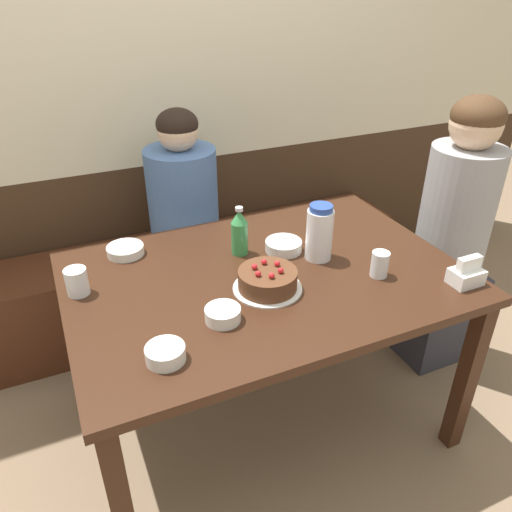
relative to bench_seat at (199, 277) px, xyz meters
name	(u,v)px	position (x,y,z in m)	size (l,w,h in m)	color
ground_plane	(264,417)	(0.00, -0.83, -0.23)	(12.00, 12.00, 0.00)	#846B51
back_wall	(172,73)	(0.00, 0.22, 1.02)	(4.80, 0.04, 2.50)	#3D2819
bench_seat	(199,277)	(0.00, 0.00, 0.00)	(2.18, 0.38, 0.47)	#472314
dining_table	(265,293)	(0.00, -0.83, 0.42)	(1.39, 0.95, 0.73)	#381E11
birthday_cake	(268,280)	(-0.03, -0.92, 0.54)	(0.24, 0.24, 0.09)	white
water_pitcher	(319,233)	(0.23, -0.81, 0.61)	(0.10, 0.10, 0.22)	white
soju_bottle	(239,232)	(-0.03, -0.65, 0.59)	(0.06, 0.06, 0.19)	#388E4C
napkin_holder	(466,274)	(0.60, -1.17, 0.54)	(0.11, 0.08, 0.11)	white
bowl_soup_white	(125,250)	(-0.43, -0.49, 0.52)	(0.14, 0.14, 0.03)	white
bowl_rice_small	(223,314)	(-0.23, -1.02, 0.52)	(0.11, 0.11, 0.04)	white
bowl_side_dish	(165,354)	(-0.44, -1.13, 0.52)	(0.11, 0.11, 0.04)	white
bowl_sauce_shallow	(283,246)	(0.14, -0.71, 0.52)	(0.14, 0.14, 0.04)	white
glass_water_tall	(380,264)	(0.36, -1.00, 0.55)	(0.06, 0.06, 0.09)	silver
glass_tumbler_short	(77,282)	(-0.62, -0.69, 0.55)	(0.07, 0.07, 0.09)	silver
person_teal_shirt	(450,244)	(0.95, -0.76, 0.37)	(0.34, 0.31, 1.26)	#33333D
person_pale_blue_shirt	(186,236)	(-0.08, -0.10, 0.32)	(0.33, 0.34, 1.17)	#33333D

